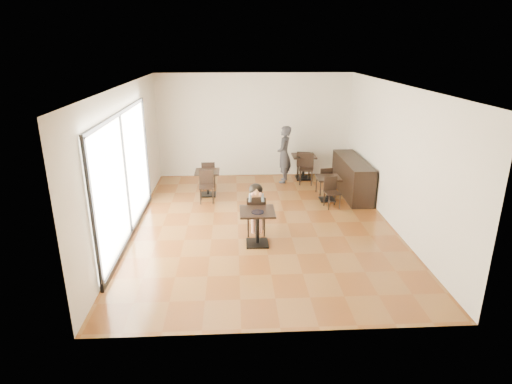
{
  "coord_description": "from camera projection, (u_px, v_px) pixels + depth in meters",
  "views": [
    {
      "loc": [
        -0.65,
        -9.26,
        4.05
      ],
      "look_at": [
        -0.19,
        -0.57,
        1.0
      ],
      "focal_mm": 30.0,
      "sensor_mm": 36.0,
      "label": 1
    }
  ],
  "objects": [
    {
      "name": "chair_mid_a",
      "position": [
        324.0,
        180.0,
        12.01
      ],
      "size": [
        0.42,
        0.42,
        0.79
      ],
      "primitive_type": null,
      "rotation": [
        0.0,
        0.0,
        3.34
      ],
      "color": "black",
      "rests_on": "floor"
    },
    {
      "name": "adult_patron",
      "position": [
        284.0,
        154.0,
        12.89
      ],
      "size": [
        0.54,
        0.7,
        1.72
      ],
      "primitive_type": "imported",
      "rotation": [
        0.0,
        0.0,
        -1.79
      ],
      "color": "#35343A",
      "rests_on": "floor"
    },
    {
      "name": "chair_mid_b",
      "position": [
        332.0,
        193.0,
        10.98
      ],
      "size": [
        0.42,
        0.42,
        0.79
      ],
      "primitive_type": null,
      "rotation": [
        0.0,
        0.0,
        0.2
      ],
      "color": "black",
      "rests_on": "floor"
    },
    {
      "name": "pizza_slice",
      "position": [
        256.0,
        194.0,
        9.09
      ],
      "size": [
        0.27,
        0.21,
        0.06
      ],
      "primitive_type": null,
      "color": "tan",
      "rests_on": "child"
    },
    {
      "name": "child_chair",
      "position": [
        256.0,
        214.0,
        9.45
      ],
      "size": [
        0.41,
        0.41,
        0.92
      ],
      "primitive_type": null,
      "rotation": [
        0.0,
        0.0,
        3.14
      ],
      "color": "black",
      "rests_on": "floor"
    },
    {
      "name": "floor",
      "position": [
        263.0,
        224.0,
        10.09
      ],
      "size": [
        6.0,
        8.0,
        0.01
      ],
      "primitive_type": "cube",
      "color": "brown",
      "rests_on": "ground"
    },
    {
      "name": "chair_back_b",
      "position": [
        306.0,
        169.0,
        12.82
      ],
      "size": [
        0.49,
        0.49,
        0.9
      ],
      "primitive_type": null,
      "rotation": [
        0.0,
        0.0,
        -0.22
      ],
      "color": "black",
      "rests_on": "floor"
    },
    {
      "name": "wall_right",
      "position": [
        394.0,
        156.0,
        9.72
      ],
      "size": [
        0.01,
        8.0,
        3.2
      ],
      "primitive_type": "cube",
      "color": "beige",
      "rests_on": "floor"
    },
    {
      "name": "chair_left_b",
      "position": [
        206.0,
        187.0,
        11.34
      ],
      "size": [
        0.39,
        0.39,
        0.85
      ],
      "primitive_type": null,
      "rotation": [
        0.0,
        0.0,
        0.04
      ],
      "color": "black",
      "rests_on": "floor"
    },
    {
      "name": "wall_left",
      "position": [
        127.0,
        160.0,
        9.41
      ],
      "size": [
        0.01,
        8.0,
        3.2
      ],
      "primitive_type": "cube",
      "color": "beige",
      "rests_on": "floor"
    },
    {
      "name": "storefront_window",
      "position": [
        124.0,
        175.0,
        9.01
      ],
      "size": [
        0.04,
        4.5,
        2.6
      ],
      "primitive_type": "cube",
      "color": "white",
      "rests_on": "floor"
    },
    {
      "name": "child_table",
      "position": [
        257.0,
        228.0,
        8.95
      ],
      "size": [
        0.72,
        0.72,
        0.77
      ],
      "primitive_type": null,
      "color": "black",
      "rests_on": "floor"
    },
    {
      "name": "cafe_table_back",
      "position": [
        303.0,
        167.0,
        13.35
      ],
      "size": [
        0.85,
        0.85,
        0.75
      ],
      "primitive_type": null,
      "rotation": [
        0.0,
        0.0,
        -0.22
      ],
      "color": "black",
      "rests_on": "floor"
    },
    {
      "name": "service_counter",
      "position": [
        352.0,
        177.0,
        11.95
      ],
      "size": [
        0.6,
        2.4,
        1.0
      ],
      "primitive_type": "cube",
      "color": "black",
      "rests_on": "floor"
    },
    {
      "name": "chair_left_a",
      "position": [
        209.0,
        175.0,
        12.38
      ],
      "size": [
        0.39,
        0.39,
        0.85
      ],
      "primitive_type": null,
      "rotation": [
        0.0,
        0.0,
        3.18
      ],
      "color": "black",
      "rests_on": "floor"
    },
    {
      "name": "plate",
      "position": [
        258.0,
        212.0,
        8.73
      ],
      "size": [
        0.26,
        0.26,
        0.02
      ],
      "primitive_type": "cylinder",
      "color": "black",
      "rests_on": "child_table"
    },
    {
      "name": "cafe_table_left",
      "position": [
        208.0,
        183.0,
        11.89
      ],
      "size": [
        0.69,
        0.69,
        0.7
      ],
      "primitive_type": null,
      "rotation": [
        0.0,
        0.0,
        0.04
      ],
      "color": "black",
      "rests_on": "floor"
    },
    {
      "name": "ceiling",
      "position": [
        263.0,
        85.0,
        9.04
      ],
      "size": [
        6.0,
        8.0,
        0.01
      ],
      "primitive_type": "cube",
      "color": "silver",
      "rests_on": "floor"
    },
    {
      "name": "wall_front",
      "position": [
        283.0,
        233.0,
        5.8
      ],
      "size": [
        6.0,
        0.01,
        3.2
      ],
      "primitive_type": "cube",
      "color": "beige",
      "rests_on": "floor"
    },
    {
      "name": "chair_back_a",
      "position": [
        304.0,
        165.0,
        13.32
      ],
      "size": [
        0.49,
        0.49,
        0.9
      ],
      "primitive_type": null,
      "rotation": [
        0.0,
        0.0,
        2.92
      ],
      "color": "black",
      "rests_on": "floor"
    },
    {
      "name": "cafe_table_mid",
      "position": [
        328.0,
        189.0,
        11.52
      ],
      "size": [
        0.73,
        0.73,
        0.66
      ],
      "primitive_type": null,
      "rotation": [
        0.0,
        0.0,
        0.2
      ],
      "color": "black",
      "rests_on": "floor"
    },
    {
      "name": "wall_back",
      "position": [
        254.0,
        126.0,
        13.34
      ],
      "size": [
        6.0,
        0.01,
        3.2
      ],
      "primitive_type": "cube",
      "color": "beige",
      "rests_on": "floor"
    },
    {
      "name": "child",
      "position": [
        256.0,
        209.0,
        9.41
      ],
      "size": [
        0.41,
        0.58,
        1.16
      ],
      "primitive_type": null,
      "color": "slate",
      "rests_on": "child_chair"
    }
  ]
}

